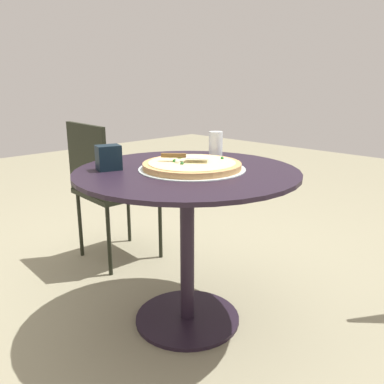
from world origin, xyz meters
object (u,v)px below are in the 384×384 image
Objects in this scene: patio_chair_near at (106,183)px; patio_table at (187,210)px; drinking_cup at (216,144)px; pizza_on_tray at (192,166)px; pizza_server at (185,156)px; napkin_dispenser at (109,158)px.

patio_table is at bearing -8.02° from patio_chair_near.
patio_table is 0.42m from drinking_cup.
patio_chair_near is at bearing -164.68° from drinking_cup.
pizza_on_tray is (0.01, 0.02, 0.20)m from patio_table.
patio_table is 5.17× the size of pizza_server.
drinking_cup is (-0.12, 0.29, 0.05)m from pizza_on_tray.
pizza_on_tray is 0.53× the size of patio_chair_near.
patio_chair_near is (-0.82, 0.11, -0.29)m from pizza_server.
napkin_dispenser is at bearing -134.20° from patio_table.
pizza_on_tray is at bearing -24.84° from napkin_dispenser.
napkin_dispenser reaches higher than pizza_on_tray.
patio_chair_near is at bearing 173.57° from pizza_on_tray.
patio_chair_near is (-0.84, 0.12, -0.05)m from patio_table.
pizza_on_tray is 2.47× the size of pizza_server.
pizza_server is at bearing 157.78° from patio_table.
napkin_dispenser is at bearing -130.30° from pizza_server.
pizza_on_tray is 0.32m from drinking_cup.
pizza_server is at bearing -22.57° from napkin_dispenser.
drinking_cup reaches higher than napkin_dispenser.
pizza_on_tray is 0.89m from patio_chair_near.
pizza_server is (-0.03, -0.01, 0.04)m from pizza_on_tray.
pizza_on_tray is at bearing 24.18° from pizza_server.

